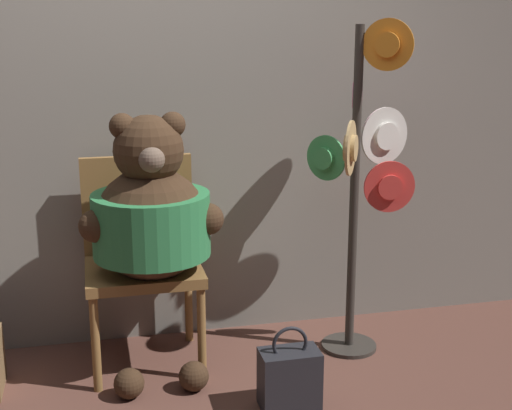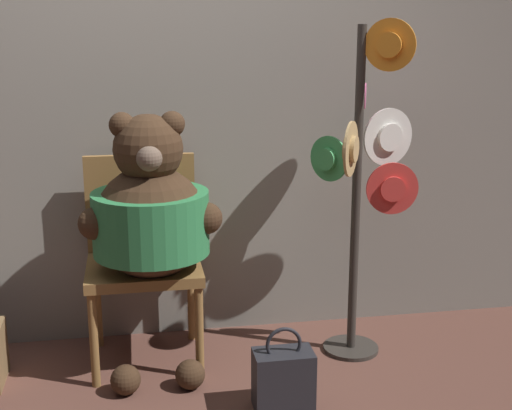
% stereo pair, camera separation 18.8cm
% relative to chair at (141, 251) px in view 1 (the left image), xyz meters
% --- Properties ---
extents(ground_plane, '(14.00, 14.00, 0.00)m').
position_rel_chair_xyz_m(ground_plane, '(0.09, -0.31, -0.55)').
color(ground_plane, brown).
extents(wall_back, '(8.00, 0.10, 2.50)m').
position_rel_chair_xyz_m(wall_back, '(0.09, 0.29, 0.70)').
color(wall_back, gray).
rests_on(wall_back, ground_plane).
extents(chair, '(0.54, 0.49, 0.99)m').
position_rel_chair_xyz_m(chair, '(0.00, 0.00, 0.00)').
color(chair, olive).
rests_on(chair, ground_plane).
extents(teddy_bear, '(0.65, 0.57, 1.24)m').
position_rel_chair_xyz_m(teddy_bear, '(0.04, -0.16, 0.21)').
color(teddy_bear, '#3D2819').
rests_on(teddy_bear, ground_plane).
extents(hat_display_rack, '(0.47, 0.48, 1.64)m').
position_rel_chair_xyz_m(hat_display_rack, '(1.06, -0.14, 0.37)').
color(hat_display_rack, '#332D28').
rests_on(hat_display_rack, ground_plane).
extents(handbag_on_ground, '(0.26, 0.15, 0.37)m').
position_rel_chair_xyz_m(handbag_on_ground, '(0.57, -0.63, -0.41)').
color(handbag_on_ground, '#232328').
rests_on(handbag_on_ground, ground_plane).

